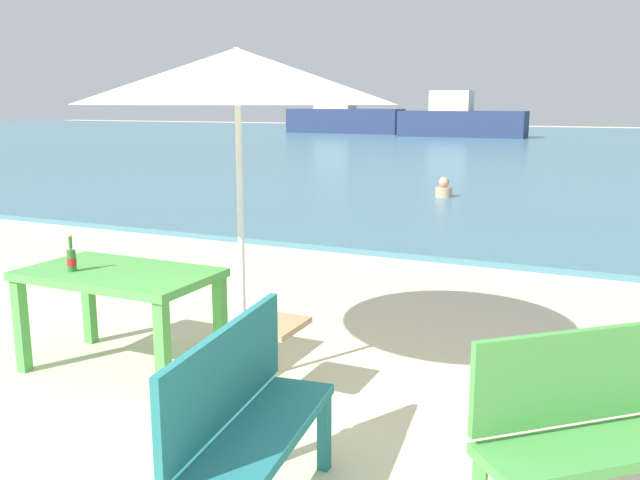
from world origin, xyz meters
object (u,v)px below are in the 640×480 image
(picnic_table_green, at_px, (119,285))
(bench_green_left, at_px, (598,422))
(swimmer_person, at_px, (444,189))
(beer_bottle_amber, at_px, (71,259))
(boat_fishing_trawler, at_px, (460,120))
(boat_barge, at_px, (343,118))
(patio_umbrella, at_px, (237,77))
(bench_teal_center, at_px, (245,414))
(side_table_wood, at_px, (268,349))

(picnic_table_green, height_order, bench_green_left, bench_green_left)
(swimmer_person, bearing_deg, beer_bottle_amber, -90.87)
(swimmer_person, height_order, boat_fishing_trawler, boat_fishing_trawler)
(beer_bottle_amber, xyz_separation_m, boat_barge, (-13.62, 37.06, 0.20))
(patio_umbrella, distance_m, boat_fishing_trawler, 35.46)
(boat_fishing_trawler, bearing_deg, beer_bottle_amber, -81.01)
(bench_teal_center, relative_size, boat_barge, 0.17)
(swimmer_person, bearing_deg, picnic_table_green, -89.21)
(boat_fishing_trawler, bearing_deg, patio_umbrella, -78.98)
(boat_fishing_trawler, bearing_deg, side_table_wood, -78.56)
(picnic_table_green, xyz_separation_m, side_table_wood, (1.23, 0.01, -0.30))
(beer_bottle_amber, xyz_separation_m, patio_umbrella, (1.22, 0.34, 1.26))
(bench_green_left, height_order, boat_barge, boat_barge)
(swimmer_person, bearing_deg, patio_umbrella, -83.61)
(patio_umbrella, height_order, boat_fishing_trawler, boat_fishing_trawler)
(beer_bottle_amber, height_order, patio_umbrella, patio_umbrella)
(patio_umbrella, bearing_deg, bench_green_left, -18.46)
(bench_green_left, bearing_deg, boat_fishing_trawler, 104.38)
(patio_umbrella, relative_size, swimmer_person, 5.61)
(picnic_table_green, xyz_separation_m, boat_barge, (-13.90, 36.90, 0.41))
(swimmer_person, relative_size, boat_barge, 0.05)
(picnic_table_green, xyz_separation_m, bench_teal_center, (1.80, -1.22, -0.11))
(beer_bottle_amber, relative_size, side_table_wood, 0.49)
(boat_fishing_trawler, distance_m, boat_barge, 8.29)
(patio_umbrella, distance_m, bench_teal_center, 2.27)
(picnic_table_green, distance_m, bench_teal_center, 2.18)
(side_table_wood, bearing_deg, swimmer_person, 98.00)
(bench_green_left, relative_size, swimmer_person, 2.76)
(bench_teal_center, height_order, boat_fishing_trawler, boat_fishing_trawler)
(bench_teal_center, xyz_separation_m, bench_green_left, (1.48, 0.61, 0.00))
(bench_teal_center, bearing_deg, side_table_wood, 114.82)
(beer_bottle_amber, distance_m, bench_green_left, 3.61)
(bench_green_left, bearing_deg, boat_barge, 114.61)
(patio_umbrella, height_order, side_table_wood, patio_umbrella)
(beer_bottle_amber, height_order, boat_fishing_trawler, boat_fishing_trawler)
(picnic_table_green, bearing_deg, boat_barge, 110.64)
(bench_green_left, xyz_separation_m, boat_fishing_trawler, (-9.12, 35.57, 0.47))
(patio_umbrella, bearing_deg, bench_teal_center, -58.25)
(patio_umbrella, bearing_deg, boat_fishing_trawler, 101.02)
(patio_umbrella, relative_size, side_table_wood, 4.26)
(beer_bottle_amber, distance_m, swimmer_person, 9.91)
(beer_bottle_amber, bearing_deg, boat_barge, 110.17)
(picnic_table_green, bearing_deg, swimmer_person, 90.79)
(picnic_table_green, xyz_separation_m, patio_umbrella, (0.94, 0.18, 1.47))
(beer_bottle_amber, height_order, side_table_wood, beer_bottle_amber)
(picnic_table_green, bearing_deg, patio_umbrella, 10.77)
(patio_umbrella, bearing_deg, picnic_table_green, -169.23)
(beer_bottle_amber, distance_m, boat_fishing_trawler, 35.56)
(side_table_wood, bearing_deg, boat_fishing_trawler, 101.44)
(patio_umbrella, relative_size, bench_green_left, 2.03)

